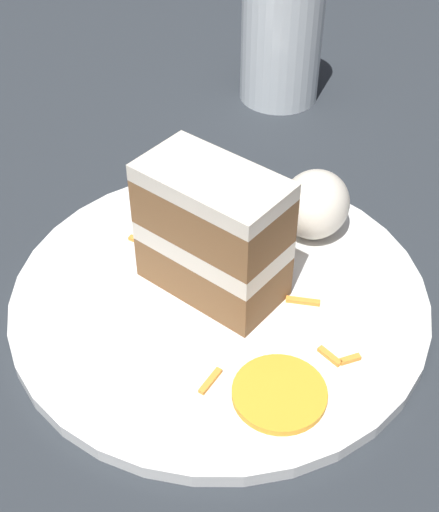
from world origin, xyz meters
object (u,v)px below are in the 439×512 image
cream_dollop (315,204)px  drinking_glass (281,44)px  cake_slice (213,233)px  orange_garnish (279,393)px  plate (220,297)px

cream_dollop → drinking_glass: bearing=-148.6°
cake_slice → drinking_glass: 0.29m
orange_garnish → plate: bearing=-129.7°
cream_dollop → plate: bearing=-18.6°
cake_slice → cream_dollop: size_ratio=1.87×
cake_slice → cream_dollop: cake_slice is taller
cake_slice → orange_garnish: (0.06, 0.08, -0.04)m
orange_garnish → cake_slice: bearing=-128.8°
cream_dollop → orange_garnish: (0.15, 0.04, -0.02)m
plate → orange_garnish: orange_garnish is taller
cake_slice → drinking_glass: bearing=-153.6°
plate → cake_slice: bearing=-119.5°
plate → cream_dollop: bearing=161.4°
orange_garnish → drinking_glass: bearing=-155.1°
plate → cream_dollop: cream_dollop is taller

